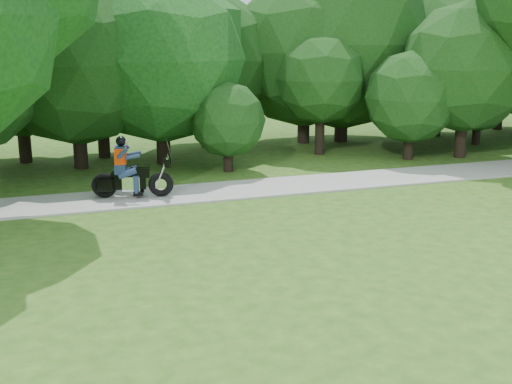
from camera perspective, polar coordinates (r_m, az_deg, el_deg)
ground at (r=13.64m, az=19.22°, el=-6.74°), size 100.00×100.00×0.00m
walkway at (r=20.22m, az=5.35°, el=0.76°), size 60.00×2.20×0.06m
tree_line at (r=26.35m, az=4.52°, el=11.73°), size 40.31×11.14×7.82m
touring_motorcycle at (r=18.56m, az=-11.39°, el=1.47°), size 2.30×1.06×1.77m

